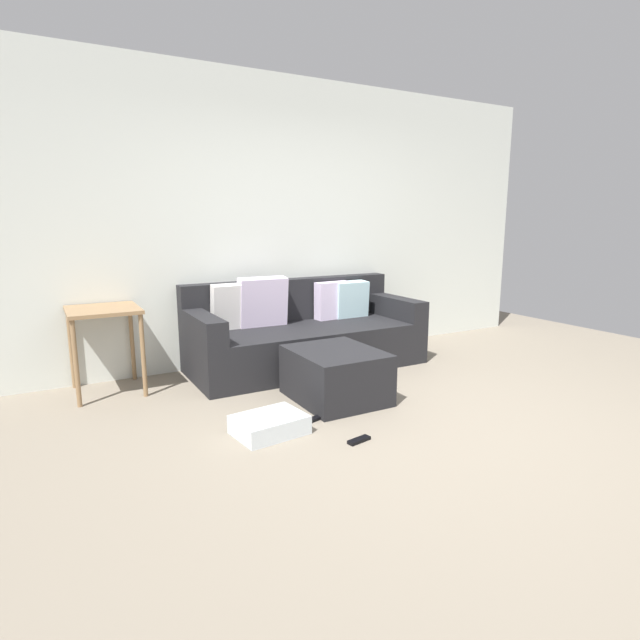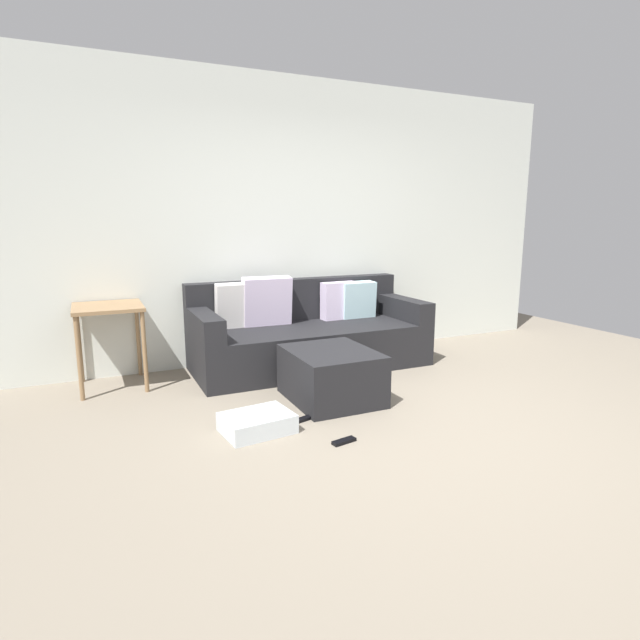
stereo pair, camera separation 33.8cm
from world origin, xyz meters
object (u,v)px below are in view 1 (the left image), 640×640
object	(u,v)px
couch_sectional	(304,335)
storage_bin	(269,425)
ottoman	(336,375)
side_table	(104,321)
remote_near_ottoman	(359,440)
remote_by_storage_bin	(314,419)

from	to	relation	value
couch_sectional	storage_bin	bearing A→B (deg)	-125.38
ottoman	storage_bin	world-z (taller)	ottoman
side_table	remote_near_ottoman	bearing A→B (deg)	-55.04
couch_sectional	remote_near_ottoman	distance (m)	1.85
ottoman	side_table	xyz separation A→B (m)	(-1.57, 1.07, 0.40)
side_table	ottoman	bearing A→B (deg)	-34.36
storage_bin	remote_near_ottoman	size ratio (longest dim) A/B	2.76
couch_sectional	side_table	size ratio (longest dim) A/B	3.15
couch_sectional	ottoman	size ratio (longest dim) A/B	2.95
couch_sectional	remote_by_storage_bin	bearing A→B (deg)	-114.38
couch_sectional	ottoman	world-z (taller)	couch_sectional
couch_sectional	storage_bin	distance (m)	1.68
remote_near_ottoman	remote_by_storage_bin	distance (m)	0.46
storage_bin	remote_by_storage_bin	world-z (taller)	storage_bin
couch_sectional	remote_by_storage_bin	world-z (taller)	couch_sectional
ottoman	couch_sectional	bearing A→B (deg)	77.22
side_table	storage_bin	bearing A→B (deg)	-59.94
ottoman	storage_bin	xyz separation A→B (m)	(-0.74, -0.37, -0.14)
couch_sectional	side_table	world-z (taller)	couch_sectional
storage_bin	remote_near_ottoman	bearing A→B (deg)	-41.57
couch_sectional	storage_bin	size ratio (longest dim) A/B	4.91
remote_near_ottoman	ottoman	bearing A→B (deg)	59.16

